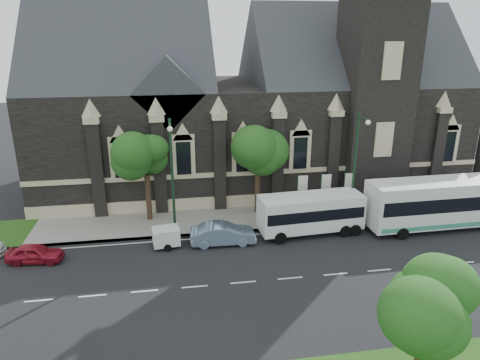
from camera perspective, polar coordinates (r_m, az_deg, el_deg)
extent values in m
plane|color=black|center=(27.70, 0.42, -13.26)|extent=(160.00, 160.00, 0.00)
cube|color=gray|center=(35.98, -2.13, -5.20)|extent=(80.00, 5.00, 0.15)
cube|color=black|center=(44.45, 1.30, 6.19)|extent=(40.00, 15.00, 10.00)
cube|color=#282B2F|center=(43.08, -14.90, 11.92)|extent=(16.00, 15.00, 15.00)
cube|color=#282B2F|center=(46.51, 13.85, 12.47)|extent=(20.00, 15.00, 15.00)
cube|color=#282B2F|center=(38.42, -9.43, 11.53)|extent=(6.00, 6.00, 6.00)
cube|color=black|center=(41.20, 16.97, 10.05)|extent=(5.50, 5.50, 18.00)
cube|color=tan|center=(37.78, 3.37, 1.04)|extent=(40.00, 0.22, 0.40)
cube|color=tan|center=(38.66, 3.29, -2.63)|extent=(40.00, 0.25, 1.20)
cube|color=black|center=(36.82, 0.42, 3.20)|extent=(1.20, 0.12, 2.80)
cylinder|color=black|center=(21.42, 22.47, -20.81)|extent=(0.44, 0.44, 3.08)
sphere|color=#184F19|center=(19.75, 23.55, -14.14)|extent=(3.20, 3.20, 3.20)
sphere|color=#184F19|center=(20.18, 24.34, -11.54)|extent=(2.40, 2.40, 2.40)
cylinder|color=black|center=(36.63, 2.30, -1.54)|extent=(0.44, 0.44, 3.96)
sphere|color=#184F19|center=(35.53, 2.37, 4.01)|extent=(3.84, 3.84, 3.84)
sphere|color=#184F19|center=(36.18, 3.28, 5.44)|extent=(2.88, 2.88, 2.88)
cylinder|color=black|center=(36.02, -11.89, -2.31)|extent=(0.44, 0.44, 3.96)
sphere|color=#184F19|center=(34.91, -12.28, 3.20)|extent=(3.68, 3.68, 3.68)
sphere|color=#184F19|center=(35.37, -11.19, 4.63)|extent=(2.76, 2.76, 2.76)
cylinder|color=#15301C|center=(35.01, 14.72, 1.22)|extent=(0.20, 0.20, 9.00)
cylinder|color=#15301C|center=(33.31, 15.86, 7.71)|extent=(0.10, 1.60, 0.10)
sphere|color=silver|center=(32.62, 16.43, 7.25)|extent=(0.36, 0.36, 0.36)
cylinder|color=#15301C|center=(32.10, -8.83, 0.04)|extent=(0.20, 0.20, 9.00)
cylinder|color=#15301C|center=(30.24, -9.20, 7.11)|extent=(0.10, 1.60, 0.10)
sphere|color=silver|center=(29.47, -9.17, 6.61)|extent=(0.36, 0.36, 0.36)
cylinder|color=#15301C|center=(35.97, 7.47, -2.05)|extent=(0.10, 0.10, 4.00)
cube|color=white|center=(35.89, 8.19, -1.11)|extent=(0.80, 0.04, 2.20)
cylinder|color=#15301C|center=(36.57, 10.47, -1.85)|extent=(0.10, 0.10, 4.00)
cube|color=white|center=(36.52, 11.19, -0.93)|extent=(0.80, 0.04, 2.20)
cylinder|color=#15301C|center=(37.28, 13.37, -1.66)|extent=(0.10, 0.10, 4.00)
cube|color=white|center=(37.25, 14.08, -0.75)|extent=(0.80, 0.04, 2.20)
cube|color=silver|center=(37.83, 25.93, -2.50)|extent=(13.50, 3.04, 3.47)
cube|color=black|center=(37.75, 25.98, -2.15)|extent=(12.96, 3.07, 1.10)
cube|color=#348F6D|center=(38.33, 25.63, -4.51)|extent=(12.96, 3.06, 0.35)
cylinder|color=black|center=(34.88, 20.52, -6.60)|extent=(0.90, 0.30, 0.90)
cylinder|color=black|center=(37.07, 18.37, -4.83)|extent=(0.90, 0.30, 0.90)
cube|color=white|center=(33.60, 9.23, -4.13)|extent=(8.06, 3.01, 2.60)
cube|color=black|center=(33.55, 9.25, -3.91)|extent=(7.75, 3.03, 0.85)
cylinder|color=black|center=(32.18, 5.33, -7.58)|extent=(0.92, 0.34, 0.90)
cylinder|color=black|center=(34.31, 4.03, -5.80)|extent=(0.92, 0.34, 0.90)
cylinder|color=black|center=(34.04, 13.63, -6.53)|extent=(0.92, 0.34, 0.90)
cylinder|color=black|center=(36.06, 11.90, -4.91)|extent=(0.92, 0.34, 0.90)
cylinder|color=black|center=(34.38, 14.82, -6.36)|extent=(0.92, 0.34, 0.90)
cylinder|color=black|center=(36.39, 13.03, -4.78)|extent=(0.92, 0.34, 0.90)
cube|color=silver|center=(31.89, -9.66, -7.25)|extent=(2.03, 1.62, 1.22)
cylinder|color=black|center=(31.52, -9.44, -8.75)|extent=(0.54, 0.25, 0.53)
cylinder|color=black|center=(32.77, -9.75, -7.64)|extent=(0.54, 0.25, 0.53)
cylinder|color=black|center=(32.16, -7.45, -7.55)|extent=(1.13, 0.21, 0.08)
imported|color=#7E95B6|center=(31.94, -2.25, -7.05)|extent=(4.78, 1.75, 1.56)
imported|color=maroon|center=(32.68, -25.27, -8.67)|extent=(3.83, 1.91, 1.25)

